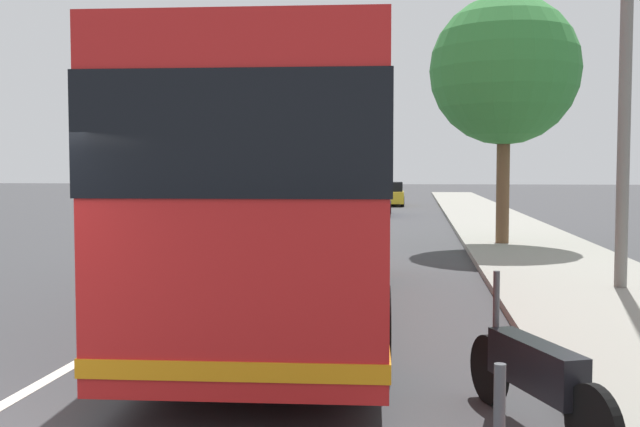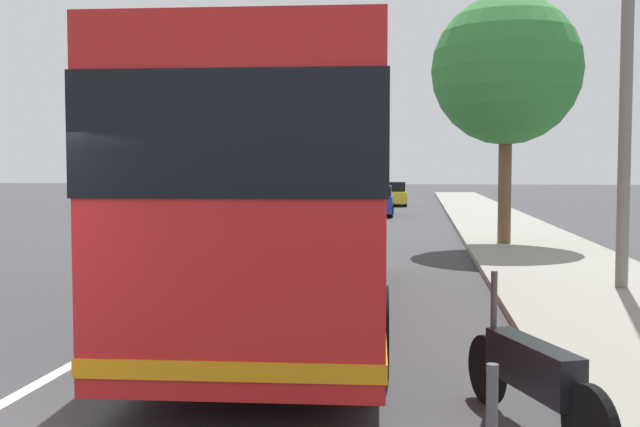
{
  "view_description": "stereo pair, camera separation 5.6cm",
  "coord_description": "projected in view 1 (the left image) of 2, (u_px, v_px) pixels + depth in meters",
  "views": [
    {
      "loc": [
        -4.59,
        -3.84,
        2.2
      ],
      "look_at": [
        6.79,
        -2.35,
        1.53
      ],
      "focal_mm": 41.72,
      "sensor_mm": 36.0,
      "label": 1
    },
    {
      "loc": [
        -4.58,
        -3.89,
        2.2
      ],
      "look_at": [
        6.79,
        -2.35,
        1.53
      ],
      "focal_mm": 41.72,
      "sensor_mm": 36.0,
      "label": 2
    }
  ],
  "objects": [
    {
      "name": "sidewalk_curb",
      "position": [
        582.0,
        282.0,
        14.16
      ],
      "size": [
        110.0,
        3.6,
        0.14
      ],
      "primitive_type": "cube",
      "color": "gray",
      "rests_on": "ground"
    },
    {
      "name": "roadside_tree_mid_block",
      "position": [
        505.0,
        71.0,
        20.72
      ],
      "size": [
        4.16,
        4.16,
        7.06
      ],
      "color": "brown",
      "rests_on": "ground"
    },
    {
      "name": "car_ahead_same_lane",
      "position": [
        372.0,
        201.0,
        35.84
      ],
      "size": [
        4.59,
        1.89,
        1.44
      ],
      "rotation": [
        0.0,
        0.0,
        0.03
      ],
      "color": "navy",
      "rests_on": "ground"
    },
    {
      "name": "motorcycle_by_tree",
      "position": [
        534.0,
        375.0,
        6.2
      ],
      "size": [
        2.17,
        0.91,
        1.27
      ],
      "rotation": [
        0.0,
        0.0,
        0.37
      ],
      "color": "black",
      "rests_on": "ground"
    },
    {
      "name": "coach_bus",
      "position": [
        298.0,
        185.0,
        11.14
      ],
      "size": [
        10.86,
        3.17,
        3.46
      ],
      "rotation": [
        0.0,
        0.0,
        0.06
      ],
      "color": "red",
      "rests_on": "ground"
    },
    {
      "name": "lane_divider_line",
      "position": [
        226.0,
        278.0,
        15.06
      ],
      "size": [
        110.0,
        0.16,
        0.01
      ],
      "primitive_type": "cube",
      "color": "silver",
      "rests_on": "ground"
    },
    {
      "name": "utility_pole",
      "position": [
        625.0,
        73.0,
        12.85
      ],
      "size": [
        0.21,
        0.21,
        7.77
      ],
      "primitive_type": "cylinder",
      "color": "slate",
      "rests_on": "ground"
    },
    {
      "name": "car_behind_bus",
      "position": [
        389.0,
        194.0,
        45.73
      ],
      "size": [
        4.23,
        1.93,
        1.46
      ],
      "rotation": [
        0.0,
        0.0,
        0.03
      ],
      "color": "gold",
      "rests_on": "ground"
    }
  ]
}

